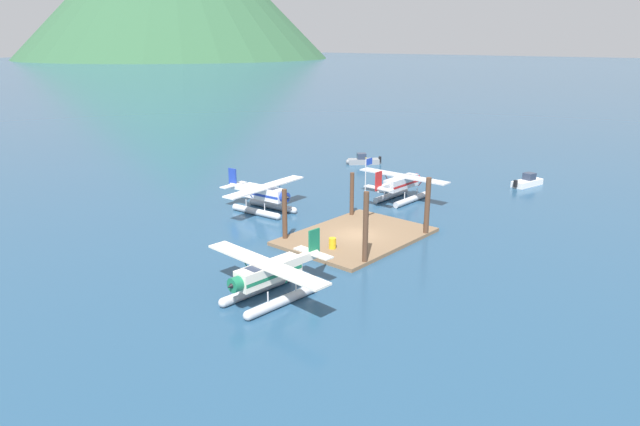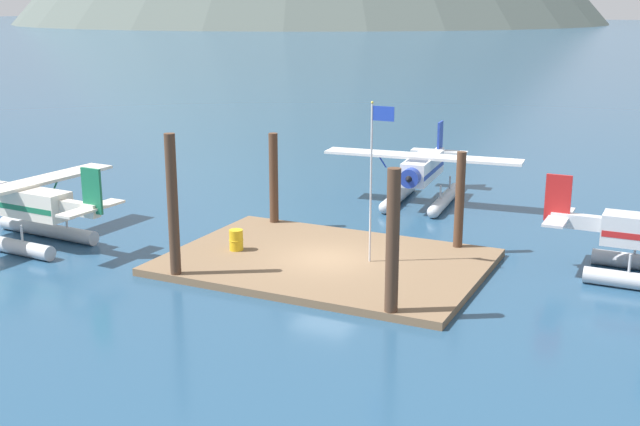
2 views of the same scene
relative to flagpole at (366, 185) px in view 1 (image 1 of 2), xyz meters
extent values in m
plane|color=navy|center=(-1.86, -0.44, -4.27)|extent=(1200.00, 1200.00, 0.00)
cube|color=brown|center=(-1.86, -0.44, -4.12)|extent=(12.57, 8.88, 0.30)
cylinder|color=#4C3323|center=(-6.24, -4.63, -1.41)|extent=(0.41, 0.41, 5.73)
cylinder|color=#4C3323|center=(2.55, -4.65, -1.67)|extent=(0.45, 0.45, 5.21)
cylinder|color=#4C3323|center=(-6.47, 3.57, -2.00)|extent=(0.42, 0.42, 4.55)
cylinder|color=#4C3323|center=(2.51, 3.49, -2.07)|extent=(0.39, 0.39, 4.40)
cylinder|color=silver|center=(-0.12, 0.00, -0.81)|extent=(0.08, 0.08, 6.33)
cube|color=#1E3DB2|center=(0.33, 0.00, 2.01)|extent=(0.90, 0.03, 0.56)
sphere|color=gold|center=(-0.12, 0.00, 2.41)|extent=(0.10, 0.10, 0.10)
cylinder|color=gold|center=(-5.75, -1.03, -3.53)|extent=(0.58, 0.58, 0.88)
torus|color=gold|center=(-5.75, -1.03, -3.53)|extent=(0.62, 0.62, 0.04)
sphere|color=orange|center=(12.76, 6.32, -3.93)|extent=(0.68, 0.68, 0.68)
cylinder|color=#B7BABF|center=(-0.45, 11.32, -3.95)|extent=(1.15, 5.63, 0.64)
sphere|color=#B7BABF|center=(-0.19, 8.54, -3.95)|extent=(0.64, 0.64, 0.64)
cylinder|color=#B7BABF|center=(-2.94, 11.10, -3.95)|extent=(1.15, 5.63, 0.64)
sphere|color=#B7BABF|center=(-2.68, 8.31, -3.95)|extent=(0.64, 0.64, 0.64)
cylinder|color=#B7BABF|center=(-0.34, 10.13, -3.28)|extent=(0.10, 0.10, 0.70)
cylinder|color=#B7BABF|center=(-0.56, 12.52, -3.28)|extent=(0.10, 0.10, 0.70)
cylinder|color=#B7BABF|center=(-2.83, 9.90, -3.28)|extent=(0.10, 0.10, 0.70)
cylinder|color=#B7BABF|center=(-3.05, 12.29, -3.28)|extent=(0.10, 0.10, 0.70)
cube|color=white|center=(-1.69, 11.21, -2.33)|extent=(1.67, 4.89, 1.20)
cube|color=#1E389E|center=(-1.69, 11.21, -2.43)|extent=(1.68, 4.80, 0.24)
cube|color=#283347|center=(-1.59, 10.14, -2.00)|extent=(1.15, 1.19, 0.56)
cube|color=white|center=(-1.66, 10.91, -1.66)|extent=(10.48, 2.34, 0.14)
cylinder|color=#1E389E|center=(0.53, 11.11, -2.00)|extent=(0.63, 0.14, 0.84)
cylinder|color=#1E389E|center=(-3.86, 10.71, -2.00)|extent=(0.63, 0.14, 0.84)
cylinder|color=#1E389E|center=(-1.45, 8.52, -2.33)|extent=(1.01, 0.68, 0.96)
cone|color=black|center=(-1.40, 8.07, -2.33)|extent=(0.39, 0.38, 0.36)
cube|color=white|center=(-1.99, 14.45, -2.23)|extent=(0.64, 2.23, 0.56)
cube|color=#1E389E|center=(-2.07, 15.34, -1.38)|extent=(0.21, 1.01, 1.90)
cube|color=white|center=(-2.06, 15.24, -2.13)|extent=(3.26, 1.09, 0.10)
cylinder|color=#B7BABF|center=(-15.16, -4.75, -3.95)|extent=(5.63, 0.94, 0.64)
sphere|color=#B7BABF|center=(-17.96, -4.60, -3.95)|extent=(0.64, 0.64, 0.64)
cylinder|color=#B7BABF|center=(-15.03, -2.25, -3.95)|extent=(5.63, 0.94, 0.64)
sphere|color=#B7BABF|center=(-17.83, -2.10, -3.95)|extent=(0.64, 0.64, 0.64)
cylinder|color=#B7BABF|center=(-16.36, -4.69, -3.28)|extent=(0.10, 0.10, 0.70)
cylinder|color=#B7BABF|center=(-13.96, -4.81, -3.28)|extent=(0.10, 0.10, 0.70)
cylinder|color=#B7BABF|center=(-16.23, -2.19, -3.28)|extent=(0.10, 0.10, 0.70)
cylinder|color=#B7BABF|center=(-13.83, -2.32, -3.28)|extent=(0.10, 0.10, 0.70)
cube|color=silver|center=(-15.10, -3.50, -2.33)|extent=(4.86, 1.49, 1.20)
cube|color=#196B47|center=(-15.10, -3.50, -2.43)|extent=(4.76, 1.51, 0.24)
cube|color=#283347|center=(-16.18, -3.44, -2.00)|extent=(1.15, 1.11, 0.56)
cube|color=silver|center=(-15.40, -3.49, -1.66)|extent=(1.95, 10.46, 0.14)
cylinder|color=#196B47|center=(-15.51, -5.68, -2.00)|extent=(0.11, 0.63, 0.84)
cylinder|color=#196B47|center=(-15.28, -1.29, -2.00)|extent=(0.11, 0.63, 0.84)
cylinder|color=#196B47|center=(-17.79, -3.36, -2.33)|extent=(0.65, 0.99, 0.96)
cone|color=black|center=(-18.24, -3.33, -2.33)|extent=(0.37, 0.38, 0.36)
cube|color=silver|center=(-11.85, -3.67, -2.23)|extent=(2.22, 0.56, 0.56)
cube|color=#196B47|center=(-10.95, -3.72, -1.38)|extent=(1.00, 0.17, 1.90)
cube|color=silver|center=(-11.05, -3.72, -2.13)|extent=(0.97, 3.24, 0.10)
cylinder|color=#B7BABF|center=(10.67, 4.54, -3.95)|extent=(5.60, 0.64, 0.64)
sphere|color=#B7BABF|center=(13.47, 4.54, -3.95)|extent=(0.64, 0.64, 0.64)
cylinder|color=#B7BABF|center=(10.67, 2.04, -3.95)|extent=(5.60, 0.64, 0.64)
sphere|color=#B7BABF|center=(13.47, 2.04, -3.95)|extent=(0.64, 0.64, 0.64)
cylinder|color=#B7BABF|center=(11.87, 4.54, -3.28)|extent=(0.10, 0.10, 0.70)
cylinder|color=#B7BABF|center=(9.47, 4.54, -3.28)|extent=(0.10, 0.10, 0.70)
cylinder|color=#B7BABF|center=(11.87, 2.04, -3.28)|extent=(0.10, 0.10, 0.70)
cylinder|color=#B7BABF|center=(9.47, 2.04, -3.28)|extent=(0.10, 0.10, 0.70)
cube|color=silver|center=(10.67, 3.29, -2.33)|extent=(4.80, 1.24, 1.20)
cube|color=#B21E1E|center=(10.67, 3.29, -2.43)|extent=(4.70, 1.26, 0.24)
cube|color=#283347|center=(11.75, 3.29, -2.00)|extent=(1.10, 1.05, 0.56)
cube|color=silver|center=(10.97, 3.29, -1.66)|extent=(1.40, 10.40, 0.14)
cylinder|color=#B21E1E|center=(10.97, 5.49, -2.00)|extent=(0.08, 0.62, 0.84)
cylinder|color=#B21E1E|center=(10.97, 1.09, -2.00)|extent=(0.08, 0.62, 0.84)
cylinder|color=#B21E1E|center=(13.37, 3.29, -2.33)|extent=(0.60, 0.96, 0.96)
cone|color=black|center=(13.82, 3.29, -2.33)|extent=(0.35, 0.36, 0.36)
cube|color=silver|center=(7.42, 3.29, -2.23)|extent=(2.20, 0.44, 0.56)
cube|color=#B21E1E|center=(6.52, 3.29, -1.38)|extent=(1.00, 0.12, 1.90)
cube|color=silver|center=(6.62, 3.29, -2.13)|extent=(0.80, 3.20, 0.10)
cube|color=silver|center=(25.71, -4.34, -3.92)|extent=(4.42, 2.37, 0.70)
sphere|color=silver|center=(27.77, -4.79, -3.92)|extent=(0.70, 0.70, 0.70)
cube|color=#283347|center=(26.01, -4.40, -3.17)|extent=(1.41, 1.33, 0.80)
cube|color=black|center=(23.49, -3.85, -3.67)|extent=(0.39, 0.42, 0.80)
cube|color=gray|center=(22.90, 17.38, -3.92)|extent=(4.07, 3.99, 0.70)
sphere|color=gray|center=(21.39, 18.83, -3.92)|extent=(0.70, 0.70, 0.70)
cube|color=#283347|center=(22.68, 17.59, -3.17)|extent=(1.63, 1.62, 0.80)
cube|color=black|center=(24.54, 15.80, -3.67)|extent=(0.48, 0.48, 0.80)
camera|label=1|loc=(-38.20, -28.07, 11.95)|focal=31.58mm
camera|label=2|loc=(11.17, -28.06, 6.00)|focal=44.29mm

